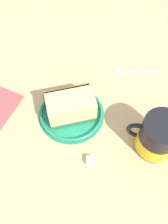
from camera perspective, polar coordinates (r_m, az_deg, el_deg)
The scene contains 6 objects.
ground_plane at distance 60.39cm, azimuth 0.36°, elevation -1.55°, with size 126.43×126.43×2.52cm, color tan.
small_plate at distance 58.93cm, azimuth -2.88°, elevation -0.24°, with size 15.48×15.48×1.51cm.
cake_slice at distance 56.48cm, azimuth -3.07°, elevation 1.54°, with size 11.95×12.50×5.83cm.
tea_mug at distance 54.20cm, azimuth 16.32°, elevation -5.55°, with size 10.57×8.26×9.91cm.
teaspoon at distance 67.55cm, azimuth 9.57°, elevation 9.15°, with size 10.41×9.15×0.80cm.
sugar_cube at distance 53.97cm, azimuth 1.33°, elevation -10.98°, with size 1.49×1.49×1.49cm, color white.
Camera 1 is at (17.31, -23.46, 51.63)cm, focal length 40.10 mm.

